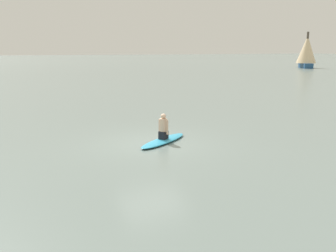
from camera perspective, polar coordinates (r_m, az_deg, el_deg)
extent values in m
plane|color=slate|center=(13.63, -2.53, -2.70)|extent=(400.00, 400.00, 0.00)
ellipsoid|color=#339EC6|center=(13.76, -0.71, -2.27)|extent=(2.09, 2.61, 0.13)
cube|color=black|center=(13.71, -0.71, -1.41)|extent=(0.39, 0.41, 0.30)
cylinder|color=#D6AD8E|center=(13.62, -0.72, 0.13)|extent=(0.39, 0.39, 0.50)
sphere|color=#D6AD8E|center=(13.56, -0.72, 1.53)|extent=(0.20, 0.20, 0.20)
cylinder|color=#D6AD8E|center=(13.55, -0.11, -0.21)|extent=(0.11, 0.11, 0.55)
cylinder|color=#D6AD8E|center=(13.73, -1.31, -0.05)|extent=(0.11, 0.11, 0.55)
cube|color=navy|center=(71.66, 20.59, 8.79)|extent=(5.01, 3.73, 0.89)
cylinder|color=#4C4238|center=(71.59, 20.78, 11.33)|extent=(0.39, 0.39, 5.49)
cone|color=beige|center=(71.59, 20.76, 11.06)|extent=(4.70, 4.70, 4.83)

